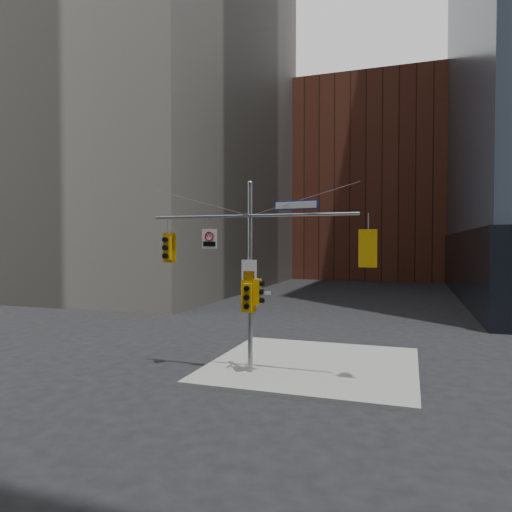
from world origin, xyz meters
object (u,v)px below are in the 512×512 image
Objects in this scene: traffic_light_pole_front at (248,297)px; traffic_light_west_arm at (168,248)px; traffic_light_pole_side at (258,292)px; street_sign_blade at (296,205)px; signal_assembly at (250,258)px; traffic_light_east_arm at (368,248)px; regulatory_sign_arm at (209,238)px.

traffic_light_west_arm is at bearing 167.94° from traffic_light_pole_front.
street_sign_blade is (1.42, -0.00, 3.18)m from traffic_light_pole_side.
traffic_light_pole_front is at bearing -90.16° from signal_assembly.
signal_assembly is at bearing 93.81° from traffic_light_pole_side.
street_sign_blade is at bearing -87.18° from traffic_light_pole_side.
street_sign_blade reaches higher than traffic_light_east_arm.
signal_assembly is 1.44m from traffic_light_pole_front.
traffic_light_pole_side is at bearing 32.84° from traffic_light_pole_front.
traffic_light_west_arm is 0.99× the size of traffic_light_pole_front.
traffic_light_west_arm is 3.93m from traffic_light_pole_front.
traffic_light_west_arm is 0.72× the size of street_sign_blade.
traffic_light_pole_front is 2.74m from regulatory_sign_arm.
regulatory_sign_arm is (-3.39, -0.02, -1.18)m from street_sign_blade.
traffic_light_east_arm is (4.29, 0.00, 0.38)m from signal_assembly.
regulatory_sign_arm reaches higher than traffic_light_pole_front.
street_sign_blade is 2.21× the size of regulatory_sign_arm.
regulatory_sign_arm reaches higher than traffic_light_east_arm.
traffic_light_pole_front is at bearing -12.80° from regulatory_sign_arm.
traffic_light_west_arm is 7.77m from traffic_light_east_arm.
signal_assembly is 4.30m from traffic_light_east_arm.
traffic_light_east_arm is at bearing -3.89° from traffic_light_pole_front.
traffic_light_pole_front is at bearing 133.22° from traffic_light_pole_side.
regulatory_sign_arm reaches higher than traffic_light_west_arm.
traffic_light_pole_front is at bearing -164.39° from street_sign_blade.
signal_assembly is at bearing -3.57° from regulatory_sign_arm.
signal_assembly is at bearing -0.76° from traffic_light_east_arm.
traffic_light_west_arm is 0.92× the size of traffic_light_east_arm.
regulatory_sign_arm is at bearing -179.30° from signal_assembly.
traffic_light_east_arm is 1.07× the size of traffic_light_pole_front.
street_sign_blade reaches higher than regulatory_sign_arm.
traffic_light_pole_side is 0.79× the size of traffic_light_pole_front.
traffic_light_west_arm is at bearing 174.69° from regulatory_sign_arm.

